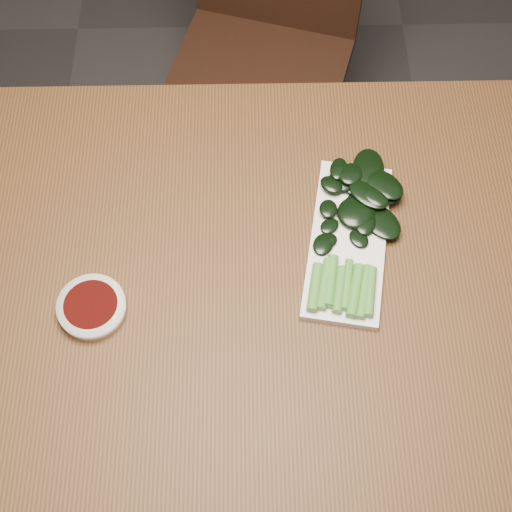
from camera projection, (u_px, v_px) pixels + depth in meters
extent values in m
plane|color=#302D2D|center=(244.00, 409.00, 1.80)|extent=(6.00, 6.00, 0.00)
cube|color=#4B2D15|center=(238.00, 280.00, 1.16)|extent=(1.40, 0.80, 0.04)
cube|color=black|center=(257.00, 80.00, 1.76)|extent=(0.52, 0.52, 0.04)
cylinder|color=black|center=(174.00, 174.00, 1.90)|extent=(0.04, 0.04, 0.41)
cylinder|color=black|center=(305.00, 204.00, 1.85)|extent=(0.04, 0.04, 0.41)
cylinder|color=black|center=(214.00, 76.00, 2.06)|extent=(0.04, 0.04, 0.41)
cylinder|color=black|center=(334.00, 101.00, 2.01)|extent=(0.04, 0.04, 0.41)
cylinder|color=silver|center=(92.00, 308.00, 1.10)|extent=(0.11, 0.11, 0.03)
cylinder|color=#360804|center=(91.00, 305.00, 1.09)|extent=(0.08, 0.08, 0.00)
cube|color=silver|center=(348.00, 241.00, 1.16)|extent=(0.17, 0.31, 0.01)
cylinder|color=#45892F|center=(315.00, 287.00, 1.11)|extent=(0.03, 0.08, 0.02)
cylinder|color=#45892F|center=(325.00, 284.00, 1.11)|extent=(0.03, 0.09, 0.02)
cylinder|color=#45892F|center=(331.00, 281.00, 1.11)|extent=(0.03, 0.09, 0.02)
cylinder|color=#45892F|center=(339.00, 290.00, 1.10)|extent=(0.03, 0.08, 0.02)
cylinder|color=#45892F|center=(347.00, 284.00, 1.11)|extent=(0.03, 0.09, 0.01)
cylinder|color=#45892F|center=(355.00, 291.00, 1.10)|extent=(0.04, 0.09, 0.02)
cylinder|color=#45892F|center=(364.00, 292.00, 1.10)|extent=(0.03, 0.09, 0.01)
cylinder|color=#45892F|center=(370.00, 292.00, 1.10)|extent=(0.03, 0.08, 0.02)
ellipsoid|color=black|center=(352.00, 181.00, 1.20)|extent=(0.08, 0.08, 0.01)
ellipsoid|color=black|center=(369.00, 194.00, 1.18)|extent=(0.09, 0.08, 0.01)
ellipsoid|color=black|center=(367.00, 178.00, 1.19)|extent=(0.06, 0.07, 0.01)
ellipsoid|color=black|center=(339.00, 169.00, 1.20)|extent=(0.04, 0.05, 0.01)
ellipsoid|color=black|center=(365.00, 223.00, 1.16)|extent=(0.04, 0.05, 0.01)
ellipsoid|color=black|center=(351.00, 174.00, 1.19)|extent=(0.06, 0.06, 0.01)
ellipsoid|color=black|center=(371.00, 184.00, 1.20)|extent=(0.06, 0.06, 0.01)
ellipsoid|color=black|center=(384.00, 184.00, 1.18)|extent=(0.08, 0.09, 0.01)
ellipsoid|color=black|center=(346.00, 178.00, 1.20)|extent=(0.08, 0.08, 0.01)
ellipsoid|color=black|center=(375.00, 196.00, 1.17)|extent=(0.06, 0.06, 0.01)
ellipsoid|color=black|center=(362.00, 200.00, 1.18)|extent=(0.04, 0.05, 0.01)
ellipsoid|color=black|center=(356.00, 212.00, 1.17)|extent=(0.09, 0.09, 0.02)
ellipsoid|color=black|center=(328.00, 209.00, 1.17)|extent=(0.03, 0.04, 0.01)
ellipsoid|color=black|center=(358.00, 202.00, 1.19)|extent=(0.06, 0.06, 0.01)
ellipsoid|color=black|center=(381.00, 221.00, 1.17)|extent=(0.09, 0.09, 0.01)
ellipsoid|color=black|center=(331.00, 185.00, 1.19)|extent=(0.05, 0.05, 0.01)
ellipsoid|color=black|center=(355.00, 181.00, 1.20)|extent=(0.05, 0.05, 0.01)
ellipsoid|color=black|center=(368.00, 169.00, 1.20)|extent=(0.06, 0.09, 0.01)
ellipsoid|color=black|center=(384.00, 189.00, 1.19)|extent=(0.08, 0.07, 0.01)
ellipsoid|color=black|center=(359.00, 239.00, 1.15)|extent=(0.04, 0.05, 0.01)
ellipsoid|color=black|center=(330.00, 226.00, 1.16)|extent=(0.04, 0.04, 0.01)
ellipsoid|color=black|center=(323.00, 244.00, 1.15)|extent=(0.05, 0.05, 0.01)
ellipsoid|color=black|center=(328.00, 241.00, 1.15)|extent=(0.04, 0.04, 0.01)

